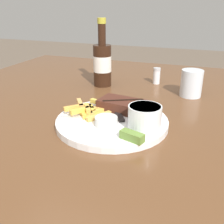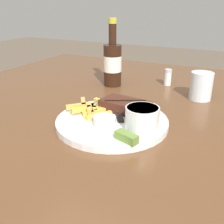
% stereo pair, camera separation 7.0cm
% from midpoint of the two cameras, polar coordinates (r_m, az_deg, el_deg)
% --- Properties ---
extents(dining_table, '(1.49, 1.61, 0.75)m').
position_cam_midpoint_polar(dining_table, '(0.74, 2.72, -6.72)').
color(dining_table, brown).
rests_on(dining_table, ground_plane).
extents(dinner_plate, '(0.30, 0.30, 0.02)m').
position_cam_midpoint_polar(dinner_plate, '(0.71, 2.82, -2.20)').
color(dinner_plate, white).
rests_on(dinner_plate, dining_table).
extents(steak_portion, '(0.15, 0.10, 0.03)m').
position_cam_midpoint_polar(steak_portion, '(0.76, 5.54, 1.29)').
color(steak_portion, '#472319').
rests_on(steak_portion, dinner_plate).
extents(fries_pile, '(0.13, 0.12, 0.02)m').
position_cam_midpoint_polar(fries_pile, '(0.75, -2.09, 0.69)').
color(fries_pile, gold).
rests_on(fries_pile, dinner_plate).
extents(coleslaw_cup, '(0.08, 0.08, 0.06)m').
position_cam_midpoint_polar(coleslaw_cup, '(0.64, 9.70, -1.31)').
color(coleslaw_cup, white).
rests_on(coleslaw_cup, dinner_plate).
extents(dipping_sauce_cup, '(0.06, 0.06, 0.02)m').
position_cam_midpoint_polar(dipping_sauce_cup, '(0.67, 1.19, -1.88)').
color(dipping_sauce_cup, silver).
rests_on(dipping_sauce_cup, dinner_plate).
extents(pickle_spear, '(0.06, 0.04, 0.02)m').
position_cam_midpoint_polar(pickle_spear, '(0.60, 6.53, -5.54)').
color(pickle_spear, olive).
rests_on(pickle_spear, dinner_plate).
extents(fork_utensil, '(0.13, 0.05, 0.00)m').
position_cam_midpoint_polar(fork_utensil, '(0.72, -3.52, -1.01)').
color(fork_utensil, '#B7B7BC').
rests_on(fork_utensil, dinner_plate).
extents(knife_utensil, '(0.10, 0.15, 0.01)m').
position_cam_midpoint_polar(knife_utensil, '(0.75, 4.02, -0.12)').
color(knife_utensil, '#B7B7BC').
rests_on(knife_utensil, dinner_plate).
extents(beer_bottle, '(0.07, 0.07, 0.26)m').
position_cam_midpoint_polar(beer_bottle, '(1.04, 2.08, 10.68)').
color(beer_bottle, black).
rests_on(beer_bottle, dining_table).
extents(drinking_glass, '(0.07, 0.07, 0.09)m').
position_cam_midpoint_polar(drinking_glass, '(0.95, 20.86, 5.29)').
color(drinking_glass, silver).
rests_on(drinking_glass, dining_table).
extents(salt_shaker, '(0.03, 0.03, 0.07)m').
position_cam_midpoint_polar(salt_shaker, '(1.09, 13.90, 7.35)').
color(salt_shaker, white).
rests_on(salt_shaker, dining_table).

